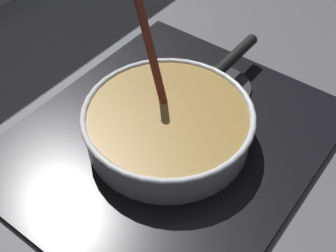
% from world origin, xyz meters
% --- Properties ---
extents(ground, '(2.40, 1.60, 0.04)m').
position_xyz_m(ground, '(0.00, 0.00, -0.02)').
color(ground, '#4C4C51').
extents(hob_plate, '(0.56, 0.48, 0.01)m').
position_xyz_m(hob_plate, '(0.08, 0.18, 0.01)').
color(hob_plate, black).
rests_on(hob_plate, ground).
extents(burner_ring, '(0.18, 0.18, 0.01)m').
position_xyz_m(burner_ring, '(0.08, 0.18, 0.02)').
color(burner_ring, '#592D0C').
rests_on(burner_ring, hob_plate).
extents(spare_burner, '(0.12, 0.12, 0.01)m').
position_xyz_m(spare_burner, '(0.25, 0.18, 0.01)').
color(spare_burner, '#262628').
rests_on(spare_burner, hob_plate).
extents(cooking_pan, '(0.43, 0.29, 0.26)m').
position_xyz_m(cooking_pan, '(0.08, 0.18, 0.05)').
color(cooking_pan, silver).
rests_on(cooking_pan, hob_plate).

